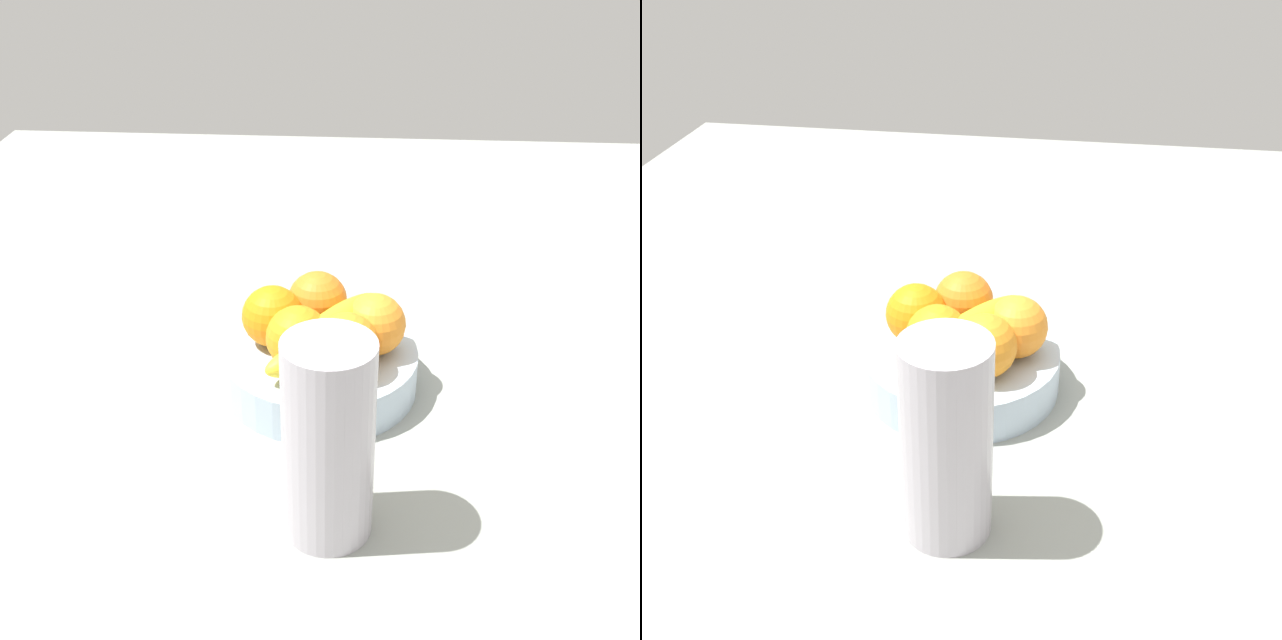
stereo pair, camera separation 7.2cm
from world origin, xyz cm
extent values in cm
cube|color=gray|center=(0.00, 0.00, -1.50)|extent=(180.00, 140.00, 3.00)
cylinder|color=silver|center=(2.21, 2.88, 2.43)|extent=(22.17, 22.17, 4.85)
sphere|color=orange|center=(0.86, -2.57, 8.35)|extent=(7.00, 7.00, 7.00)
sphere|color=orange|center=(5.25, 0.69, 8.35)|extent=(7.00, 7.00, 7.00)
sphere|color=orange|center=(6.37, 5.99, 8.35)|extent=(7.00, 7.00, 7.00)
sphere|color=orange|center=(1.89, 8.91, 8.35)|extent=(7.00, 7.00, 7.00)
sphere|color=orange|center=(-3.03, 2.21, 8.35)|extent=(7.00, 7.00, 7.00)
ellipsoid|color=yellow|center=(4.62, 4.30, 6.85)|extent=(13.81, 15.72, 4.00)
ellipsoid|color=yellow|center=(3.99, 4.55, 9.05)|extent=(16.50, 12.47, 4.00)
cylinder|color=#B7B0BB|center=(24.66, 5.15, 9.91)|extent=(8.13, 8.13, 19.82)
camera|label=1|loc=(81.14, 8.36, 54.99)|focal=46.57mm
camera|label=2|loc=(80.31, 15.54, 54.99)|focal=46.57mm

